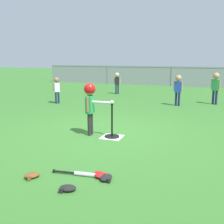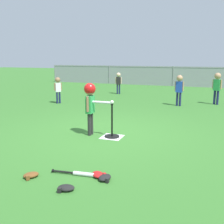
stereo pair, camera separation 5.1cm
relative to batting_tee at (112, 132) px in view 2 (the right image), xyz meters
The scene contains 15 objects.
ground_plane 0.34m from the batting_tee, 139.45° to the left, with size 60.00×60.00×0.00m, color #336B28.
home_plate 0.11m from the batting_tee, 135.00° to the left, with size 0.44×0.44×0.01m, color white.
batting_tee is the anchor object (origin of this frame).
baseball_on_tee 0.64m from the batting_tee, 135.00° to the left, with size 0.07×0.07×0.07m, color white.
batter_child 0.86m from the batting_tee, behind, with size 0.64×0.33×1.15m.
fielder_near_right 4.72m from the batting_tee, 135.54° to the left, with size 0.21×0.22×0.96m.
fielder_deep_right 6.83m from the batting_tee, 108.07° to the left, with size 0.28×0.19×0.98m.
fielder_deep_left 4.43m from the batting_tee, 78.52° to the left, with size 0.31×0.21×1.08m.
fielder_deep_center 5.52m from the batting_tee, 67.44° to the left, with size 0.32×0.23×1.14m.
spare_bat_silver 1.97m from the batting_tee, 83.21° to the right, with size 0.68×0.13×0.06m.
glove_by_plate 2.06m from the batting_tee, 72.21° to the right, with size 0.18×0.23×0.07m.
glove_near_bats 2.29m from the batting_tee, 99.96° to the right, with size 0.26×0.27×0.07m.
glove_tossed_aside 1.97m from the batting_tee, 75.18° to the right, with size 0.27×0.27×0.07m.
glove_outfield_drop 2.43m from the batting_tee, 83.66° to the right, with size 0.25×0.21×0.07m.
outfield_fence 10.81m from the batting_tee, 91.29° to the left, with size 16.06×0.06×1.15m.
Camera 2 is at (2.19, -5.39, 1.70)m, focal length 42.98 mm.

